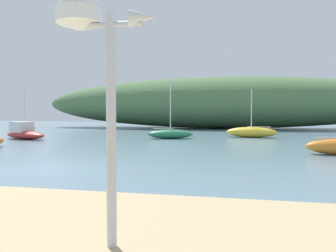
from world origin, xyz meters
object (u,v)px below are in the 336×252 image
object	(u,v)px
mast_structure	(88,32)
sailboat_outer_mooring	(251,132)
motorboat_far_right	(24,133)
sailboat_inner_mooring	(25,128)
sailboat_west_reach	(170,134)

from	to	relation	value
mast_structure	sailboat_outer_mooring	size ratio (longest dim) A/B	0.80
motorboat_far_right	sailboat_inner_mooring	bearing A→B (deg)	125.34
motorboat_far_right	sailboat_west_reach	bearing A→B (deg)	13.44
sailboat_west_reach	sailboat_inner_mooring	distance (m)	16.99
mast_structure	motorboat_far_right	bearing A→B (deg)	127.64
sailboat_inner_mooring	sailboat_outer_mooring	bearing A→B (deg)	-8.69
sailboat_outer_mooring	sailboat_inner_mooring	distance (m)	22.01
sailboat_west_reach	motorboat_far_right	bearing A→B (deg)	-166.56
sailboat_west_reach	motorboat_far_right	xyz separation A→B (m)	(-10.18, -2.43, 0.09)
sailboat_outer_mooring	sailboat_west_reach	size ratio (longest dim) A/B	0.93
sailboat_west_reach	motorboat_far_right	world-z (taller)	sailboat_west_reach
sailboat_west_reach	sailboat_outer_mooring	bearing A→B (deg)	22.76
mast_structure	sailboat_inner_mooring	size ratio (longest dim) A/B	0.68
sailboat_west_reach	motorboat_far_right	distance (m)	10.47
motorboat_far_right	sailboat_inner_mooring	size ratio (longest dim) A/B	0.96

